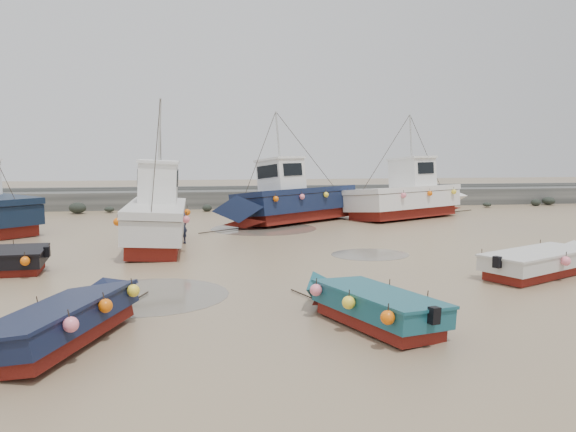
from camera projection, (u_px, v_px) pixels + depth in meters
name	position (u px, v px, depth m)	size (l,w,h in m)	color
ground	(240.00, 275.00, 18.43)	(120.00, 120.00, 0.00)	#927B55
seawall	(221.00, 199.00, 39.96)	(60.00, 4.92, 1.50)	#60605B
puddle_a	(148.00, 296.00, 15.78)	(4.54, 4.54, 0.01)	#605A4D
puddle_b	(370.00, 255.00, 21.99)	(3.08, 3.08, 0.01)	#605A4D
puddle_d	(264.00, 229.00, 29.27)	(5.53, 5.53, 0.01)	#605A4D
dinghy_1	(68.00, 316.00, 12.05)	(3.40, 6.41, 1.43)	maroon
dinghy_2	(367.00, 300.00, 13.24)	(2.96, 5.44, 1.43)	maroon
dinghy_3	(544.00, 259.00, 18.36)	(6.23, 3.64, 1.43)	maroon
cabin_boat_1	(156.00, 215.00, 23.84)	(2.82, 9.73, 6.22)	maroon
cabin_boat_2	(290.00, 200.00, 31.43)	(9.42, 7.39, 6.22)	maroon
cabin_boat_3	(411.00, 196.00, 34.05)	(9.85, 6.62, 6.22)	maroon
person	(181.00, 244.00, 24.51)	(0.63, 0.41, 1.72)	#1D253D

